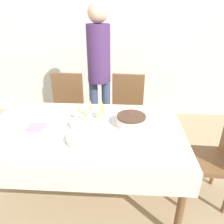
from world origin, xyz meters
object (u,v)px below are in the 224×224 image
object	(u,v)px
plate_stack_dessert	(82,123)
person_standing	(99,64)
dining_chair_far_left	(67,108)
champagne_tray	(93,114)
dining_chair_right_end	(217,153)
plate_stack_main	(84,139)
dining_chair_far_right	(127,110)
birthday_cake	(131,121)

from	to	relation	value
plate_stack_dessert	person_standing	xyz separation A→B (m)	(0.06, 0.93, 0.32)
dining_chair_far_left	champagne_tray	world-z (taller)	dining_chair_far_left
dining_chair_far_left	dining_chair_right_end	xyz separation A→B (m)	(1.58, -0.86, 0.00)
champagne_tray	plate_stack_main	bearing A→B (deg)	-95.96
dining_chair_far_right	birthday_cake	world-z (taller)	dining_chair_far_right
champagne_tray	person_standing	size ratio (longest dim) A/B	0.19
dining_chair_far_right	dining_chair_right_end	distance (m)	1.17
plate_stack_dessert	person_standing	distance (m)	0.98
champagne_tray	person_standing	world-z (taller)	person_standing
plate_stack_main	person_standing	world-z (taller)	person_standing
dining_chair_right_end	person_standing	xyz separation A→B (m)	(-1.16, 0.98, 0.55)
birthday_cake	plate_stack_main	xyz separation A→B (m)	(-0.38, -0.28, -0.03)
dining_chair_right_end	plate_stack_dessert	distance (m)	1.24
dining_chair_far_left	dining_chair_far_right	size ratio (longest dim) A/B	1.00
dining_chair_far_right	person_standing	size ratio (longest dim) A/B	0.54
dining_chair_right_end	person_standing	world-z (taller)	person_standing
dining_chair_far_right	dining_chair_right_end	size ratio (longest dim) A/B	1.00
dining_chair_right_end	champagne_tray	bearing A→B (deg)	173.47
dining_chair_right_end	champagne_tray	distance (m)	1.16
person_standing	dining_chair_right_end	bearing A→B (deg)	-40.24
birthday_cake	person_standing	size ratio (longest dim) A/B	0.15
dining_chair_far_right	champagne_tray	bearing A→B (deg)	-113.49
birthday_cake	person_standing	xyz separation A→B (m)	(-0.39, 0.91, 0.29)
plate_stack_main	plate_stack_dessert	bearing A→B (deg)	103.93
dining_chair_far_left	person_standing	world-z (taller)	person_standing
birthday_cake	person_standing	world-z (taller)	person_standing
birthday_cake	champagne_tray	xyz separation A→B (m)	(-0.35, 0.05, 0.03)
birthday_cake	person_standing	bearing A→B (deg)	113.12
person_standing	birthday_cake	bearing A→B (deg)	-66.88
dining_chair_far_right	person_standing	xyz separation A→B (m)	(-0.36, 0.12, 0.55)
dining_chair_far_left	person_standing	distance (m)	0.70
plate_stack_main	plate_stack_dessert	distance (m)	0.26
plate_stack_main	person_standing	size ratio (longest dim) A/B	0.15
champagne_tray	birthday_cake	bearing A→B (deg)	-8.70
dining_chair_far_left	dining_chair_right_end	size ratio (longest dim) A/B	1.00
birthday_cake	plate_stack_dessert	world-z (taller)	birthday_cake
champagne_tray	plate_stack_main	size ratio (longest dim) A/B	1.25
plate_stack_dessert	dining_chair_far_right	bearing A→B (deg)	62.81
dining_chair_right_end	plate_stack_dessert	bearing A→B (deg)	177.58
dining_chair_far_left	plate_stack_dessert	bearing A→B (deg)	-65.79
dining_chair_right_end	champagne_tray	size ratio (longest dim) A/B	2.84
dining_chair_right_end	champagne_tray	world-z (taller)	dining_chair_right_end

